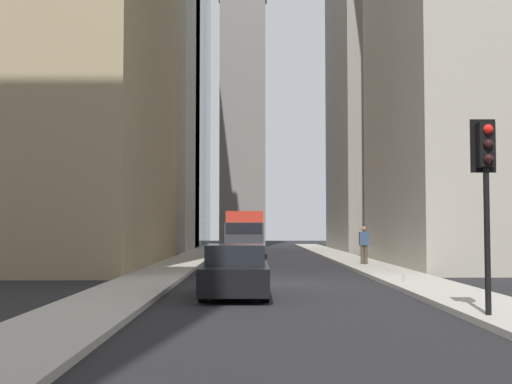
# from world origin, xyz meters

# --- Properties ---
(ground_plane) EXTENTS (135.00, 135.00, 0.00)m
(ground_plane) POSITION_xyz_m (0.00, 0.00, 0.00)
(ground_plane) COLOR black
(sidewalk_right) EXTENTS (90.00, 2.20, 0.14)m
(sidewalk_right) POSITION_xyz_m (0.00, 4.50, 0.07)
(sidewalk_right) COLOR #A8A399
(sidewalk_right) RESTS_ON ground_plane
(sidewalk_left) EXTENTS (90.00, 2.20, 0.14)m
(sidewalk_left) POSITION_xyz_m (0.00, -4.50, 0.07)
(sidewalk_left) COLOR #A8A399
(sidewalk_left) RESTS_ON ground_plane
(building_left_far) EXTENTS (13.69, 10.00, 28.92)m
(building_left_far) POSITION_xyz_m (29.27, -10.60, 14.46)
(building_left_far) COLOR gray
(building_left_far) RESTS_ON ground_plane
(building_right_far) EXTENTS (12.43, 10.50, 28.22)m
(building_right_far) POSITION_xyz_m (30.12, 10.59, 14.12)
(building_right_far) COLOR #B7B2A5
(building_right_far) RESTS_ON ground_plane
(church_spire) EXTENTS (4.83, 4.83, 39.67)m
(church_spire) POSITION_xyz_m (42.75, 1.85, 20.75)
(church_spire) COLOR gray
(church_spire) RESTS_ON ground_plane
(delivery_truck) EXTENTS (6.46, 2.25, 2.84)m
(delivery_truck) POSITION_xyz_m (18.73, 1.40, 1.46)
(delivery_truck) COLOR red
(delivery_truck) RESTS_ON ground_plane
(sedan_black) EXTENTS (4.30, 1.78, 1.42)m
(sedan_black) POSITION_xyz_m (-4.41, 1.40, 0.66)
(sedan_black) COLOR black
(sedan_black) RESTS_ON ground_plane
(traffic_light_foreground) EXTENTS (0.43, 0.52, 3.98)m
(traffic_light_foreground) POSITION_xyz_m (-9.30, -3.80, 3.06)
(traffic_light_foreground) COLOR black
(traffic_light_foreground) RESTS_ON sidewalk_left
(pedestrian) EXTENTS (0.26, 0.44, 1.78)m
(pedestrian) POSITION_xyz_m (8.84, -4.35, 1.11)
(pedestrian) COLOR #473D33
(pedestrian) RESTS_ON sidewalk_left
(discarded_bottle) EXTENTS (0.07, 0.07, 0.27)m
(discarded_bottle) POSITION_xyz_m (-1.32, -3.91, 0.25)
(discarded_bottle) COLOR #999EA3
(discarded_bottle) RESTS_ON sidewalk_left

